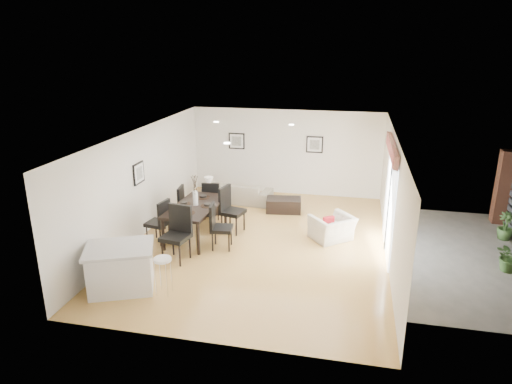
% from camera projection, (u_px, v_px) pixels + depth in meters
% --- Properties ---
extents(ground, '(8.00, 8.00, 0.00)m').
position_uv_depth(ground, '(260.00, 243.00, 11.16)').
color(ground, tan).
rests_on(ground, ground).
extents(wall_back, '(6.00, 0.04, 2.70)m').
position_uv_depth(wall_back, '(286.00, 152.00, 14.45)').
color(wall_back, white).
rests_on(wall_back, ground).
extents(wall_front, '(6.00, 0.04, 2.70)m').
position_uv_depth(wall_front, '(207.00, 269.00, 7.02)').
color(wall_front, white).
rests_on(wall_front, ground).
extents(wall_left, '(0.04, 8.00, 2.70)m').
position_uv_depth(wall_left, '(142.00, 182.00, 11.34)').
color(wall_left, white).
rests_on(wall_left, ground).
extents(wall_right, '(0.04, 8.00, 2.70)m').
position_uv_depth(wall_right, '(392.00, 199.00, 10.13)').
color(wall_right, white).
rests_on(wall_right, ground).
extents(ceiling, '(6.00, 8.00, 0.02)m').
position_uv_depth(ceiling, '(260.00, 134.00, 10.31)').
color(ceiling, white).
rests_on(ceiling, wall_back).
extents(sofa, '(2.15, 1.02, 0.61)m').
position_uv_depth(sofa, '(237.00, 192.00, 13.98)').
color(sofa, gray).
rests_on(sofa, ground).
extents(armchair, '(1.27, 1.25, 0.62)m').
position_uv_depth(armchair, '(332.00, 228.00, 11.24)').
color(armchair, beige).
rests_on(armchair, ground).
extents(courtyard_plant_a, '(0.76, 0.72, 0.67)m').
position_uv_depth(courtyard_plant_a, '(510.00, 256.00, 9.70)').
color(courtyard_plant_a, '#385826').
rests_on(courtyard_plant_a, ground).
extents(courtyard_plant_b, '(0.40, 0.40, 0.70)m').
position_uv_depth(courtyard_plant_b, '(506.00, 226.00, 11.26)').
color(courtyard_plant_b, '#385826').
rests_on(courtyard_plant_b, ground).
extents(dining_table, '(1.13, 2.08, 0.85)m').
position_uv_depth(dining_table, '(196.00, 208.00, 11.28)').
color(dining_table, black).
rests_on(dining_table, ground).
extents(dining_chair_wnear, '(0.57, 0.57, 1.09)m').
position_uv_depth(dining_chair_wnear, '(160.00, 219.00, 10.99)').
color(dining_chair_wnear, black).
rests_on(dining_chair_wnear, ground).
extents(dining_chair_wfar, '(0.55, 0.55, 1.12)m').
position_uv_depth(dining_chair_wfar, '(177.00, 204.00, 11.95)').
color(dining_chair_wfar, black).
rests_on(dining_chair_wfar, ground).
extents(dining_chair_enear, '(0.56, 0.56, 1.11)m').
position_uv_depth(dining_chair_enear, '(218.00, 224.00, 10.70)').
color(dining_chair_enear, black).
rests_on(dining_chair_enear, ground).
extents(dining_chair_efar, '(0.65, 0.65, 1.20)m').
position_uv_depth(dining_chair_efar, '(229.00, 207.00, 11.66)').
color(dining_chair_efar, black).
rests_on(dining_chair_efar, ground).
extents(dining_chair_head, '(0.65, 0.65, 1.25)m').
position_uv_depth(dining_chair_head, '(178.00, 230.00, 10.14)').
color(dining_chair_head, black).
rests_on(dining_chair_head, ground).
extents(dining_chair_foot, '(0.52, 0.52, 1.07)m').
position_uv_depth(dining_chair_foot, '(212.00, 198.00, 12.50)').
color(dining_chair_foot, black).
rests_on(dining_chair_foot, ground).
extents(vase, '(0.98, 1.51, 0.76)m').
position_uv_depth(vase, '(195.00, 193.00, 11.16)').
color(vase, white).
rests_on(vase, dining_table).
extents(coffee_table, '(1.06, 0.72, 0.40)m').
position_uv_depth(coffee_table, '(284.00, 205.00, 13.17)').
color(coffee_table, black).
rests_on(coffee_table, ground).
extents(side_table, '(0.57, 0.57, 0.63)m').
position_uv_depth(side_table, '(210.00, 204.00, 12.93)').
color(side_table, black).
rests_on(side_table, ground).
extents(table_lamp, '(0.25, 0.25, 0.48)m').
position_uv_depth(table_lamp, '(209.00, 183.00, 12.73)').
color(table_lamp, white).
rests_on(table_lamp, side_table).
extents(cushion, '(0.28, 0.23, 0.28)m').
position_uv_depth(cushion, '(329.00, 222.00, 11.12)').
color(cushion, maroon).
rests_on(cushion, armchair).
extents(kitchen_island, '(1.58, 1.42, 0.91)m').
position_uv_depth(kitchen_island, '(121.00, 268.00, 8.95)').
color(kitchen_island, white).
rests_on(kitchen_island, ground).
extents(bar_stool, '(0.35, 0.35, 0.76)m').
position_uv_depth(bar_stool, '(163.00, 263.00, 8.71)').
color(bar_stool, white).
rests_on(bar_stool, ground).
extents(framed_print_back_left, '(0.52, 0.04, 0.52)m').
position_uv_depth(framed_print_back_left, '(237.00, 141.00, 14.65)').
color(framed_print_back_left, black).
rests_on(framed_print_back_left, wall_back).
extents(framed_print_back_right, '(0.52, 0.04, 0.52)m').
position_uv_depth(framed_print_back_right, '(315.00, 145.00, 14.14)').
color(framed_print_back_right, black).
rests_on(framed_print_back_right, wall_back).
extents(framed_print_left_wall, '(0.04, 0.52, 0.52)m').
position_uv_depth(framed_print_left_wall, '(139.00, 173.00, 11.06)').
color(framed_print_left_wall, black).
rests_on(framed_print_left_wall, wall_left).
extents(sliding_door, '(0.12, 2.70, 2.57)m').
position_uv_depth(sliding_door, '(390.00, 182.00, 10.32)').
color(sliding_door, white).
rests_on(sliding_door, wall_right).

